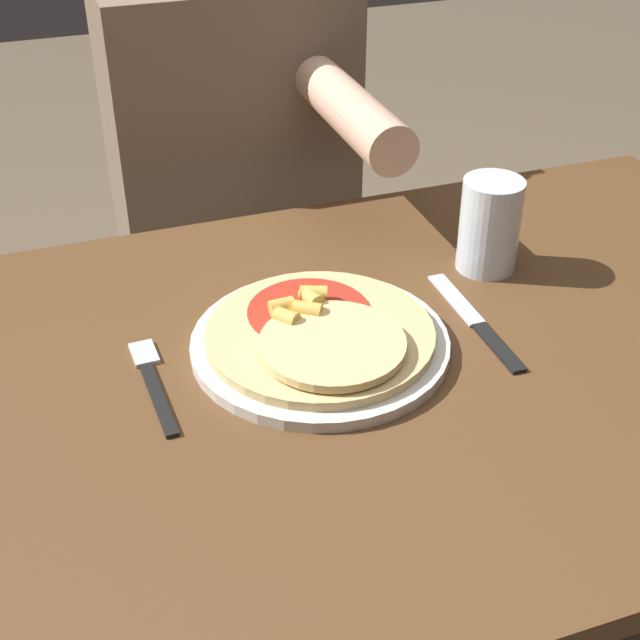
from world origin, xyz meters
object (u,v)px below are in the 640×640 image
Objects in this scene: fork at (152,379)px; person_diner at (234,173)px; plate at (320,344)px; dining_table at (367,431)px; pizza at (321,334)px; drinking_glass at (490,225)px; knife at (476,322)px.

fork is 0.62m from person_diner.
person_diner is at bearing 85.40° from plate.
pizza reaches higher than dining_table.
fork is at bearing -112.91° from person_diner.
plate is 0.58m from person_diner.
drinking_glass is at bearing -64.55° from person_diner.
dining_table is at bearing -10.52° from fork.
plate is at bearing 137.87° from dining_table.
pizza is (-0.00, -0.01, 0.02)m from plate.
pizza is 0.20m from knife.
pizza is 2.12× the size of drinking_glass.
pizza reaches higher than plate.
person_diner is at bearing 115.45° from drinking_glass.
knife is (0.20, -0.01, -0.00)m from plate.
drinking_glass is (0.22, 0.15, 0.17)m from dining_table.
drinking_glass reaches higher than plate.
drinking_glass is (0.27, 0.11, 0.04)m from pizza.
plate is 2.40× the size of drinking_glass.
dining_table is 0.32m from drinking_glass.
knife reaches higher than dining_table.
dining_table is 4.22× the size of plate.
drinking_glass is (0.47, 0.10, 0.06)m from fork.
person_diner is (0.05, 0.58, -0.06)m from pizza.
fork is (-0.24, 0.04, 0.11)m from dining_table.
fork is (-0.20, 0.00, -0.00)m from plate.
knife is at bearing -2.58° from fork.
pizza is 0.29m from drinking_glass.
knife is 0.61m from person_diner.
fork reaches higher than dining_table.
person_diner reaches higher than fork.
drinking_glass is at bearing 21.98° from pizza.
fork is 0.15× the size of person_diner.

